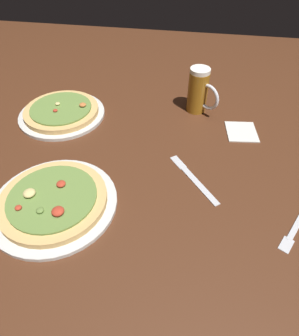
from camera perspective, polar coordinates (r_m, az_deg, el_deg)
ground_plane at (r=0.89m, az=0.00°, el=-1.63°), size 2.40×2.40×0.03m
pizza_plate_near at (r=0.82m, az=-18.11°, el=-6.12°), size 0.33×0.33×0.05m
pizza_plate_far at (r=1.15m, az=-16.63°, el=10.35°), size 0.31×0.31×0.05m
beer_mug_dark at (r=1.12m, az=9.56°, el=14.50°), size 0.12×0.10×0.16m
napkin_folded at (r=1.08m, az=17.41°, el=6.81°), size 0.11×0.13×0.01m
fork_left at (r=0.84m, az=26.80°, el=-9.52°), size 0.12×0.20×0.01m
knife_right at (r=0.87m, az=8.47°, el=-1.97°), size 0.16×0.19×0.01m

